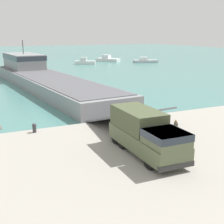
% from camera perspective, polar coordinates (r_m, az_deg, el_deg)
% --- Properties ---
extents(ground_plane, '(240.00, 240.00, 0.00)m').
position_cam_1_polar(ground_plane, '(26.20, 2.01, -3.68)').
color(ground_plane, '#9E998E').
extents(water_surface, '(240.00, 180.00, 0.01)m').
position_cam_1_polar(water_surface, '(116.95, -19.51, 9.52)').
color(water_surface, '#477F7A').
rests_on(water_surface, ground_plane).
extents(landing_craft, '(10.72, 43.72, 6.81)m').
position_cam_1_polar(landing_craft, '(50.00, -12.74, 6.44)').
color(landing_craft, gray).
rests_on(landing_craft, ground_plane).
extents(military_truck, '(2.53, 7.22, 2.90)m').
position_cam_1_polar(military_truck, '(21.28, 6.24, -3.82)').
color(military_truck, '#566042').
rests_on(military_truck, ground_plane).
extents(soldier_on_ramp, '(0.42, 0.50, 1.68)m').
position_cam_1_polar(soldier_on_ramp, '(24.31, 11.55, -3.01)').
color(soldier_on_ramp, '#4C4738').
rests_on(soldier_on_ramp, ground_plane).
extents(moored_boat_a, '(7.06, 4.35, 1.51)m').
position_cam_1_polar(moored_boat_a, '(88.81, 6.07, 9.31)').
color(moored_boat_a, '#B7BABF').
rests_on(moored_boat_a, ground_plane).
extents(moored_boat_b, '(5.61, 4.15, 1.81)m').
position_cam_1_polar(moored_boat_b, '(83.88, -4.98, 9.11)').
color(moored_boat_b, white).
rests_on(moored_boat_b, ground_plane).
extents(moored_boat_c, '(6.35, 6.89, 1.86)m').
position_cam_1_polar(moored_boat_c, '(92.11, -0.79, 9.63)').
color(moored_boat_c, white).
rests_on(moored_boat_c, ground_plane).
extents(mooring_bollard, '(0.36, 0.36, 0.79)m').
position_cam_1_polar(mooring_bollard, '(26.77, -14.02, -2.76)').
color(mooring_bollard, '#333338').
rests_on(mooring_bollard, ground_plane).
extents(shoreline_rock_a, '(0.65, 0.65, 0.65)m').
position_cam_1_polar(shoreline_rock_a, '(31.81, 7.91, -0.57)').
color(shoreline_rock_a, gray).
rests_on(shoreline_rock_a, ground_plane).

